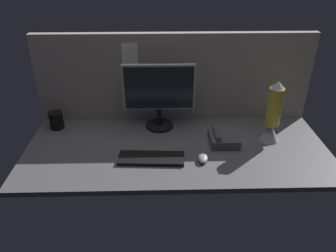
{
  "coord_description": "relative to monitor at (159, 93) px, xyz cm",
  "views": [
    {
      "loc": [
        -9.68,
        -165.74,
        106.72
      ],
      "look_at": [
        -4.09,
        0.0,
        14.0
      ],
      "focal_mm": 34.93,
      "sensor_mm": 36.0,
      "label": 1
    }
  ],
  "objects": [
    {
      "name": "ground_plane",
      "position": [
        10.21,
        -25.14,
        -25.45
      ],
      "size": [
        180.0,
        80.0,
        3.0
      ],
      "primitive_type": "cube",
      "color": "#515156"
    },
    {
      "name": "mouse",
      "position": [
        24.14,
        -40.5,
        -22.25
      ],
      "size": [
        6.81,
        10.25,
        3.4
      ],
      "primitive_type": "ellipsoid",
      "rotation": [
        0.0,
        0.0,
        -0.13
      ],
      "color": "#99999E",
      "rests_on": "ground_plane"
    },
    {
      "name": "cubicle_wall_back",
      "position": [
        10.19,
        12.36,
        5.52
      ],
      "size": [
        180.0,
        5.5,
        58.92
      ],
      "color": "gray",
      "rests_on": "ground_plane"
    },
    {
      "name": "monitor",
      "position": [
        0.0,
        0.0,
        0.0
      ],
      "size": [
        45.7,
        18.0,
        42.76
      ],
      "color": "black",
      "rests_on": "ground_plane"
    },
    {
      "name": "lava_lamp",
      "position": [
        67.85,
        -19.4,
        -7.63
      ],
      "size": [
        11.89,
        11.89,
        38.91
      ],
      "color": "#A5A5AD",
      "rests_on": "ground_plane"
    },
    {
      "name": "mug_black_travel",
      "position": [
        -67.53,
        -0.57,
        -18.24
      ],
      "size": [
        8.91,
        8.91,
        11.43
      ],
      "color": "black",
      "rests_on": "ground_plane"
    },
    {
      "name": "keyboard",
      "position": [
        -4.84,
        -38.97,
        -22.95
      ],
      "size": [
        37.66,
        15.03,
        2.0
      ],
      "primitive_type": "cube",
      "rotation": [
        0.0,
        0.0,
        -0.06
      ],
      "color": "black",
      "rests_on": "ground_plane"
    },
    {
      "name": "desk_phone",
      "position": [
        38.71,
        -21.71,
        -20.76
      ],
      "size": [
        17.09,
        19.08,
        8.8
      ],
      "color": "#4C4C51",
      "rests_on": "ground_plane"
    }
  ]
}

